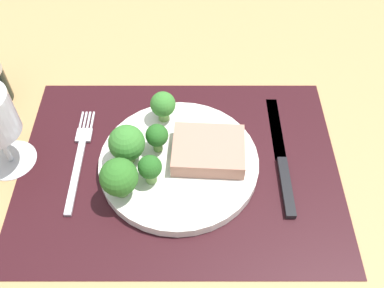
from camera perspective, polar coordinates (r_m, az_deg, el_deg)
ground_plane at (r=65.89cm, az=-1.70°, el=-3.84°), size 140.00×110.00×3.00cm
placemat at (r=64.55cm, az=-1.73°, el=-3.00°), size 47.32×34.99×0.30cm
plate at (r=63.78cm, az=-1.75°, el=-2.50°), size 23.41×23.41×1.60cm
steak at (r=62.63cm, az=2.16°, el=-0.82°), size 10.81×8.85×2.49cm
broccoli_center at (r=58.89cm, az=-5.59°, el=-3.18°), size 3.33×3.33×4.84cm
broccoli_near_fork at (r=62.26cm, az=-4.66°, el=1.03°), size 3.33×3.33×4.79cm
broccoli_near_steak at (r=60.66cm, az=-8.64°, el=-0.12°), size 5.18×5.18×6.44cm
broccoli_back_left at (r=66.26cm, az=-3.87°, el=5.16°), size 3.90×3.90×5.14cm
broccoli_front_edge at (r=57.66cm, az=-9.63°, el=-4.37°), size 5.17×5.17×6.33cm
fork at (r=67.23cm, az=-14.65°, el=-1.73°), size 2.40×19.20×0.50cm
knife at (r=65.86cm, az=11.78°, el=-2.33°), size 1.80×23.00×0.80cm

